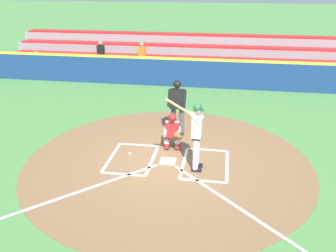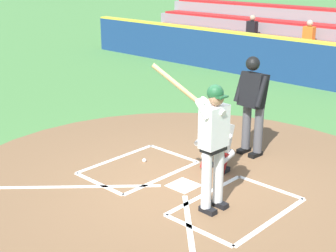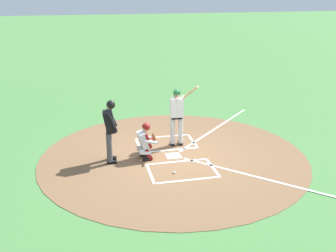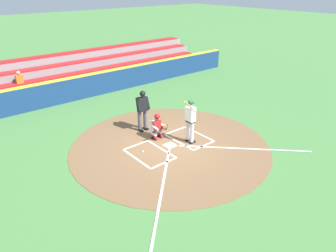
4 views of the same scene
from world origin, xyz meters
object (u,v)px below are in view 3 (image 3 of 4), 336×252
(catcher, at_px, (146,140))
(plate_umpire, at_px, (110,127))
(baseball, at_px, (174,172))
(batter, at_px, (177,113))

(catcher, xyz_separation_m, plate_umpire, (0.01, -1.03, 0.49))
(catcher, height_order, baseball, catcher)
(catcher, relative_size, baseball, 15.27)
(batter, bearing_deg, catcher, -55.26)
(batter, relative_size, catcher, 1.88)
(catcher, distance_m, plate_umpire, 1.14)
(catcher, bearing_deg, baseball, 26.38)
(baseball, bearing_deg, plate_umpire, -126.05)
(catcher, relative_size, plate_umpire, 0.61)
(batter, distance_m, plate_umpire, 2.31)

